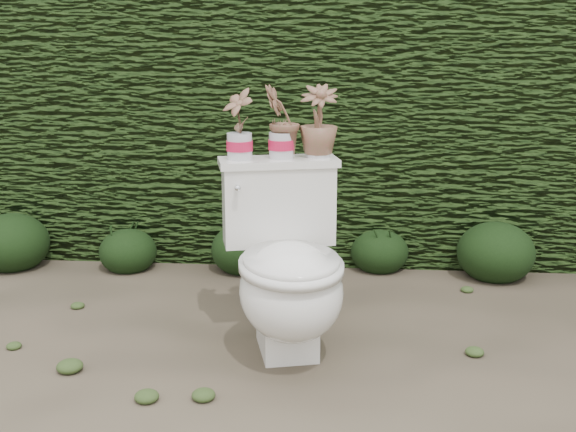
# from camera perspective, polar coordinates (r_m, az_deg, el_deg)

# --- Properties ---
(ground) EXTENTS (60.00, 60.00, 0.00)m
(ground) POSITION_cam_1_polar(r_m,az_deg,el_deg) (3.07, 0.33, -10.57)
(ground) COLOR brown
(ground) RESTS_ON ground
(hedge) EXTENTS (8.00, 1.00, 1.60)m
(hedge) POSITION_cam_1_polar(r_m,az_deg,el_deg) (4.40, 1.93, 7.98)
(hedge) COLOR #273F15
(hedge) RESTS_ON ground
(toilet) EXTENTS (0.61, 0.77, 0.78)m
(toilet) POSITION_cam_1_polar(r_m,az_deg,el_deg) (2.92, -0.03, -4.39)
(toilet) COLOR white
(toilet) RESTS_ON ground
(potted_plant_left) EXTENTS (0.18, 0.17, 0.28)m
(potted_plant_left) POSITION_cam_1_polar(r_m,az_deg,el_deg) (3.00, -3.87, 7.11)
(potted_plant_left) COLOR #24651F
(potted_plant_left) RESTS_ON toilet
(potted_plant_center) EXTENTS (0.20, 0.21, 0.29)m
(potted_plant_center) POSITION_cam_1_polar(r_m,az_deg,el_deg) (3.02, -0.53, 7.32)
(potted_plant_center) COLOR #24651F
(potted_plant_center) RESTS_ON toilet
(potted_plant_right) EXTENTS (0.17, 0.17, 0.29)m
(potted_plant_right) POSITION_cam_1_polar(r_m,az_deg,el_deg) (3.05, 2.41, 7.35)
(potted_plant_right) COLOR #24651F
(potted_plant_right) RESTS_ON toilet
(liriope_clump_1) EXTENTS (0.42, 0.42, 0.33)m
(liriope_clump_1) POSITION_cam_1_polar(r_m,az_deg,el_deg) (4.33, -21.04, -1.64)
(liriope_clump_1) COLOR black
(liriope_clump_1) RESTS_ON ground
(liriope_clump_2) EXTENTS (0.32, 0.32, 0.26)m
(liriope_clump_2) POSITION_cam_1_polar(r_m,az_deg,el_deg) (4.12, -12.55, -2.38)
(liriope_clump_2) COLOR black
(liriope_clump_2) RESTS_ON ground
(liriope_clump_3) EXTENTS (0.37, 0.37, 0.29)m
(liriope_clump_3) POSITION_cam_1_polar(r_m,az_deg,el_deg) (4.01, -3.50, -2.26)
(liriope_clump_3) COLOR black
(liriope_clump_3) RESTS_ON ground
(liriope_clump_4) EXTENTS (0.32, 0.32, 0.26)m
(liriope_clump_4) POSITION_cam_1_polar(r_m,az_deg,el_deg) (4.05, 7.26, -2.41)
(liriope_clump_4) COLOR black
(liriope_clump_4) RESTS_ON ground
(liriope_clump_5) EXTENTS (0.41, 0.41, 0.33)m
(liriope_clump_5) POSITION_cam_1_polar(r_m,az_deg,el_deg) (4.04, 16.12, -2.40)
(liriope_clump_5) COLOR black
(liriope_clump_5) RESTS_ON ground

